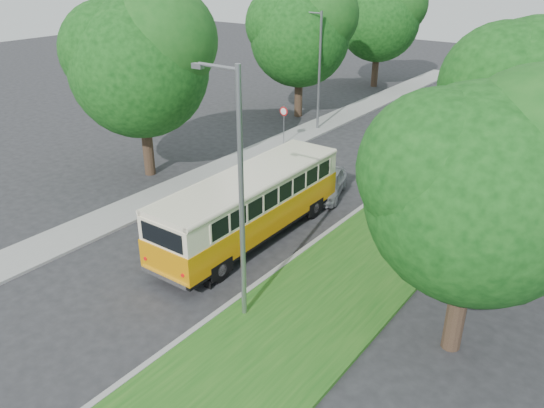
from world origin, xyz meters
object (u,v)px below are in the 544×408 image
Objects in this scene: lamppost_far at (318,67)px; car_blue at (435,121)px; lamppost_near at (239,191)px; vintage_bus at (250,207)px; car_silver at (327,184)px; car_grey at (476,106)px; car_white at (441,133)px.

car_blue is at bearing 34.28° from lamppost_far.
lamppost_near is 0.83× the size of vintage_bus.
lamppost_near is 10.77m from car_silver.
car_silver is 0.81× the size of car_blue.
lamppost_far is at bearing 106.22° from car_silver.
lamppost_far reaches higher than car_silver.
lamppost_near is 2.21× the size of car_silver.
car_grey is at bearing 52.66° from lamppost_far.
lamppost_near is 28.53m from car_grey.
lamppost_far is 0.78× the size of vintage_bus.
lamppost_near is 1.52× the size of car_grey.
vintage_bus is at bearing -72.74° from car_grey.
lamppost_near is at bearing -93.26° from car_silver.
car_grey reaches higher than car_white.
car_white is (7.70, 2.15, -3.47)m from lamppost_far.
car_blue is (0.52, 18.74, -0.78)m from vintage_bus.
lamppost_far is 11.30m from car_silver.
car_white is at bearing 15.61° from lamppost_far.
car_grey is (1.51, 24.10, -0.69)m from vintage_bus.
car_blue is at bearing -79.57° from car_grey.
lamppost_near is 5.90m from vintage_bus.
car_white is 7.61m from car_grey.
lamppost_far is 1.68× the size of car_blue.
lamppost_near reaches higher than car_silver.
car_white is (1.76, 16.49, -0.78)m from vintage_bus.
car_silver is 11.04m from car_white.
car_silver is (6.18, -8.78, -3.50)m from lamppost_far.
lamppost_near is 20.53m from lamppost_far.
lamppost_near is at bearing -64.29° from lamppost_far.
lamppost_far reaches higher than vintage_bus.
car_white is 2.57m from car_blue.
car_white is 0.74× the size of car_grey.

